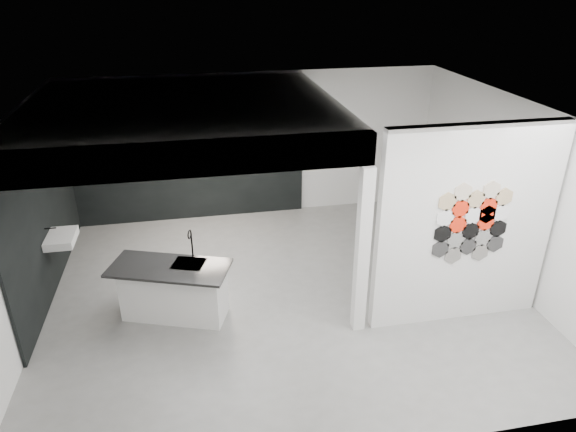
# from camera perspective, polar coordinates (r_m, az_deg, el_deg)

# --- Properties ---
(floor) EXTENTS (7.00, 6.00, 0.01)m
(floor) POSITION_cam_1_polar(r_m,az_deg,el_deg) (7.92, -0.30, -8.54)
(floor) COLOR slate
(partition_panel) EXTENTS (2.45, 0.15, 2.80)m
(partition_panel) POSITION_cam_1_polar(r_m,az_deg,el_deg) (7.12, 19.13, -1.21)
(partition_panel) COLOR silver
(partition_panel) RESTS_ON floor
(bay_clad_back) EXTENTS (4.40, 0.04, 2.35)m
(bay_clad_back) POSITION_cam_1_polar(r_m,az_deg,el_deg) (9.97, -10.95, 5.97)
(bay_clad_back) COLOR black
(bay_clad_back) RESTS_ON floor
(bay_clad_left) EXTENTS (0.04, 4.00, 2.35)m
(bay_clad_left) POSITION_cam_1_polar(r_m,az_deg,el_deg) (8.44, -25.53, 0.18)
(bay_clad_left) COLOR black
(bay_clad_left) RESTS_ON floor
(bulkhead) EXTENTS (4.40, 4.00, 0.40)m
(bulkhead) POSITION_cam_1_polar(r_m,az_deg,el_deg) (7.69, -11.52, 10.83)
(bulkhead) COLOR silver
(bulkhead) RESTS_ON corner_column
(corner_column) EXTENTS (0.16, 0.16, 2.35)m
(corner_column) POSITION_cam_1_polar(r_m,az_deg,el_deg) (6.67, 8.25, -4.03)
(corner_column) COLOR silver
(corner_column) RESTS_ON floor
(fascia_beam) EXTENTS (4.40, 0.16, 0.40)m
(fascia_beam) POSITION_cam_1_polar(r_m,az_deg,el_deg) (5.84, -11.34, 6.21)
(fascia_beam) COLOR silver
(fascia_beam) RESTS_ON corner_column
(wall_basin) EXTENTS (0.40, 0.60, 0.12)m
(wall_basin) POSITION_cam_1_polar(r_m,az_deg,el_deg) (8.34, -23.88, -2.29)
(wall_basin) COLOR silver
(wall_basin) RESTS_ON bay_clad_left
(display_shelf) EXTENTS (3.00, 0.15, 0.04)m
(display_shelf) POSITION_cam_1_polar(r_m,az_deg,el_deg) (9.83, -10.41, 6.51)
(display_shelf) COLOR black
(display_shelf) RESTS_ON bay_clad_back
(kitchen_island) EXTENTS (1.75, 1.21, 1.29)m
(kitchen_island) POSITION_cam_1_polar(r_m,az_deg,el_deg) (7.38, -12.58, -7.97)
(kitchen_island) COLOR silver
(kitchen_island) RESTS_ON floor
(stockpot) EXTENTS (0.24, 0.24, 0.17)m
(stockpot) POSITION_cam_1_polar(r_m,az_deg,el_deg) (9.87, -17.30, 6.47)
(stockpot) COLOR black
(stockpot) RESTS_ON display_shelf
(kettle) EXTENTS (0.23, 0.23, 0.16)m
(kettle) POSITION_cam_1_polar(r_m,az_deg,el_deg) (9.85, -4.53, 7.50)
(kettle) COLOR black
(kettle) RESTS_ON display_shelf
(glass_bowl) EXTENTS (0.15, 0.15, 0.09)m
(glass_bowl) POSITION_cam_1_polar(r_m,az_deg,el_deg) (9.90, -2.56, 7.44)
(glass_bowl) COLOR gray
(glass_bowl) RESTS_ON display_shelf
(glass_vase) EXTENTS (0.13, 0.13, 0.16)m
(glass_vase) POSITION_cam_1_polar(r_m,az_deg,el_deg) (9.89, -2.57, 7.64)
(glass_vase) COLOR gray
(glass_vase) RESTS_ON display_shelf
(bottle_dark) EXTENTS (0.07, 0.07, 0.16)m
(bottle_dark) POSITION_cam_1_polar(r_m,az_deg,el_deg) (9.80, -11.72, 6.94)
(bottle_dark) COLOR black
(bottle_dark) RESTS_ON display_shelf
(utensil_cup) EXTENTS (0.11, 0.11, 0.11)m
(utensil_cup) POSITION_cam_1_polar(r_m,az_deg,el_deg) (9.82, -13.72, 6.65)
(utensil_cup) COLOR black
(utensil_cup) RESTS_ON display_shelf
(hex_tile_cluster) EXTENTS (1.04, 0.02, 1.16)m
(hex_tile_cluster) POSITION_cam_1_polar(r_m,az_deg,el_deg) (7.03, 19.82, -0.73)
(hex_tile_cluster) COLOR #2D2D2D
(hex_tile_cluster) RESTS_ON partition_panel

